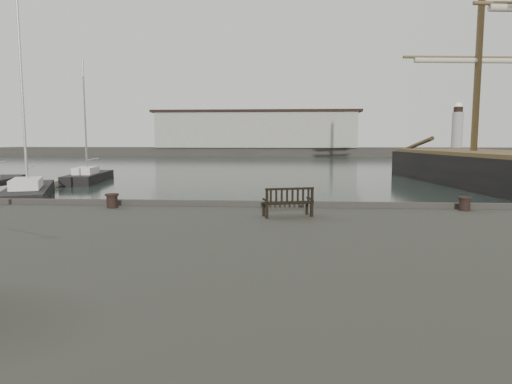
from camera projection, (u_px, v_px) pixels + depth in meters
The scene contains 7 objects.
ground at pixel (295, 250), 16.01m from camera, with size 400.00×400.00×0.00m, color black.
breakwater at pixel (271, 138), 107.00m from camera, with size 140.00×9.50×12.20m.
bench at pixel (288, 207), 13.66m from camera, with size 1.58×0.93×0.86m.
bollard_left at pixel (112, 201), 15.42m from camera, with size 0.46×0.46×0.48m, color black.
bollard_right at pixel (465, 204), 14.80m from camera, with size 0.43×0.43×0.45m, color black.
yacht_c at pixel (29, 195), 29.82m from camera, with size 6.62×10.49×13.88m.
yacht_d at pixel (89, 179), 41.75m from camera, with size 3.75×9.30×11.44m.
Camera 1 is at (-0.25, -15.73, 3.86)m, focal length 32.00 mm.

